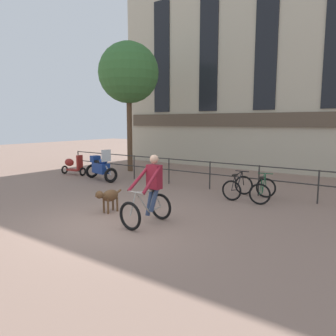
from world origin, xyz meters
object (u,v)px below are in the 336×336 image
cyclist_with_bike (150,193)px  parked_bicycle_near_lamp (238,187)px  dog (108,196)px  parked_motorcycle (101,167)px  parked_bicycle_mid_left (263,190)px  parked_scooter (73,165)px

cyclist_with_bike → parked_bicycle_near_lamp: bearing=84.0°
cyclist_with_bike → dog: cyclist_with_bike is taller
parked_motorcycle → parked_bicycle_mid_left: 7.01m
parked_bicycle_near_lamp → parked_scooter: parked_scooter is taller
cyclist_with_bike → parked_bicycle_mid_left: bearing=72.3°
parked_bicycle_near_lamp → dog: bearing=58.5°
parked_motorcycle → parked_bicycle_near_lamp: bearing=-74.1°
cyclist_with_bike → parked_scooter: cyclist_with_bike is taller
parked_bicycle_near_lamp → parked_bicycle_mid_left: same height
dog → parked_bicycle_mid_left: bearing=54.9°
parked_motorcycle → parked_scooter: bearing=96.2°
parked_bicycle_mid_left → parked_scooter: size_ratio=0.92×
parked_motorcycle → parked_scooter: size_ratio=1.36×
cyclist_with_bike → parked_bicycle_near_lamp: (0.62, 3.88, -0.41)m
dog → parked_bicycle_near_lamp: parked_bicycle_near_lamp is taller
parked_bicycle_near_lamp → cyclist_with_bike: bearing=79.2°
parked_motorcycle → parked_scooter: parked_motorcycle is taller
dog → parked_bicycle_near_lamp: (2.17, 3.79, -0.10)m
parked_scooter → parked_motorcycle: bearing=-101.3°
parked_motorcycle → parked_bicycle_near_lamp: 6.16m
dog → parked_bicycle_mid_left: (3.02, 3.79, -0.10)m
dog → parked_motorcycle: bearing=142.9°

